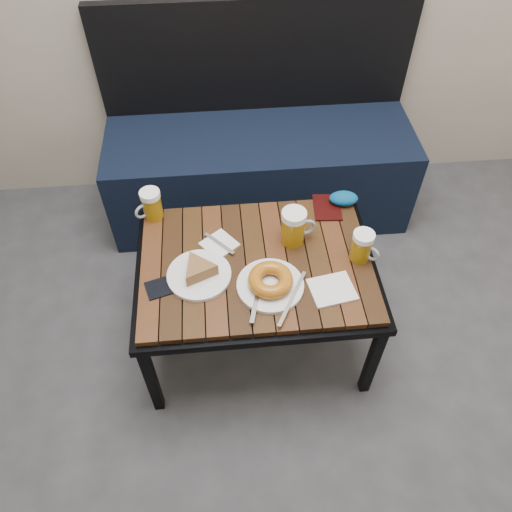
{
  "coord_description": "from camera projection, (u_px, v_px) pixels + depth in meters",
  "views": [
    {
      "loc": [
        -0.35,
        -0.12,
        1.8
      ],
      "look_at": [
        -0.25,
        0.99,
        0.5
      ],
      "focal_mm": 35.0,
      "sensor_mm": 36.0,
      "label": 1
    }
  ],
  "objects": [
    {
      "name": "bench",
      "position": [
        259.0,
        163.0,
        2.39
      ],
      "size": [
        1.4,
        0.5,
        0.95
      ],
      "color": "black",
      "rests_on": "ground"
    },
    {
      "name": "cafe_table",
      "position": [
        256.0,
        269.0,
        1.76
      ],
      "size": [
        0.84,
        0.62,
        0.47
      ],
      "color": "black",
      "rests_on": "ground"
    },
    {
      "name": "beer_mug_left",
      "position": [
        151.0,
        205.0,
        1.83
      ],
      "size": [
        0.11,
        0.1,
        0.12
      ],
      "rotation": [
        0.0,
        0.0,
        3.71
      ],
      "color": "#966B0C",
      "rests_on": "cafe_table"
    },
    {
      "name": "beer_mug_centre",
      "position": [
        294.0,
        227.0,
        1.74
      ],
      "size": [
        0.13,
        0.09,
        0.14
      ],
      "rotation": [
        0.0,
        0.0,
        0.14
      ],
      "color": "#966B0C",
      "rests_on": "cafe_table"
    },
    {
      "name": "beer_mug_right",
      "position": [
        362.0,
        246.0,
        1.69
      ],
      "size": [
        0.1,
        0.1,
        0.12
      ],
      "rotation": [
        0.0,
        0.0,
        -0.76
      ],
      "color": "#966B0C",
      "rests_on": "cafe_table"
    },
    {
      "name": "plate_pie",
      "position": [
        199.0,
        272.0,
        1.67
      ],
      "size": [
        0.22,
        0.22,
        0.06
      ],
      "color": "white",
      "rests_on": "cafe_table"
    },
    {
      "name": "plate_bagel",
      "position": [
        270.0,
        282.0,
        1.64
      ],
      "size": [
        0.24,
        0.28,
        0.06
      ],
      "color": "white",
      "rests_on": "cafe_table"
    },
    {
      "name": "napkin_left",
      "position": [
        219.0,
        244.0,
        1.77
      ],
      "size": [
        0.15,
        0.15,
        0.01
      ],
      "rotation": [
        0.0,
        0.0,
        0.66
      ],
      "color": "white",
      "rests_on": "cafe_table"
    },
    {
      "name": "napkin_right",
      "position": [
        332.0,
        289.0,
        1.64
      ],
      "size": [
        0.16,
        0.14,
        0.01
      ],
      "rotation": [
        0.0,
        0.0,
        0.17
      ],
      "color": "white",
      "rests_on": "cafe_table"
    },
    {
      "name": "passport_navy",
      "position": [
        163.0,
        287.0,
        1.65
      ],
      "size": [
        0.13,
        0.11,
        0.01
      ],
      "primitive_type": "cube",
      "rotation": [
        0.0,
        0.0,
        -1.28
      ],
      "color": "black",
      "rests_on": "cafe_table"
    },
    {
      "name": "passport_burgundy",
      "position": [
        327.0,
        207.0,
        1.9
      ],
      "size": [
        0.11,
        0.15,
        0.01
      ],
      "primitive_type": "cube",
      "rotation": [
        0.0,
        0.0,
        -0.08
      ],
      "color": "black",
      "rests_on": "cafe_table"
    },
    {
      "name": "knit_pouch",
      "position": [
        344.0,
        198.0,
        1.9
      ],
      "size": [
        0.12,
        0.08,
        0.05
      ],
      "primitive_type": "ellipsoid",
      "rotation": [
        0.0,
        0.0,
        -0.09
      ],
      "color": "navy",
      "rests_on": "cafe_table"
    }
  ]
}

